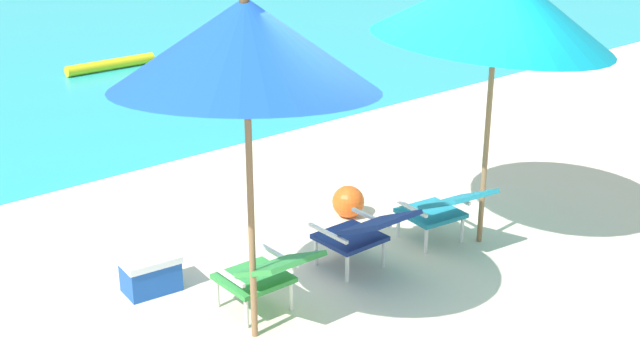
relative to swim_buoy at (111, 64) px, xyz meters
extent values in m
plane|color=beige|center=(-1.84, -4.08, -0.10)|extent=(40.00, 40.00, 0.00)
cylinder|color=yellow|center=(0.00, 0.00, 0.00)|extent=(1.60, 0.18, 0.18)
cube|color=#338E3D|center=(-2.87, -8.08, 0.18)|extent=(0.53, 0.51, 0.04)
cube|color=#338E3D|center=(-2.88, -8.45, 0.45)|extent=(0.53, 0.53, 0.27)
cylinder|color=white|center=(-3.09, -7.86, 0.03)|extent=(0.04, 0.04, 0.26)
cylinder|color=white|center=(-2.65, -7.87, 0.03)|extent=(0.04, 0.04, 0.26)
cylinder|color=white|center=(-3.10, -8.28, 0.03)|extent=(0.04, 0.04, 0.26)
cylinder|color=white|center=(-2.66, -8.29, 0.03)|extent=(0.04, 0.04, 0.26)
cube|color=white|center=(-3.13, -8.07, 0.30)|extent=(0.04, 0.50, 0.03)
cube|color=white|center=(-2.61, -8.08, 0.30)|extent=(0.04, 0.50, 0.03)
cube|color=navy|center=(-1.77, -8.02, 0.18)|extent=(0.52, 0.50, 0.04)
cube|color=navy|center=(-1.76, -8.38, 0.45)|extent=(0.52, 0.52, 0.27)
cylinder|color=white|center=(-1.99, -7.81, 0.03)|extent=(0.04, 0.04, 0.26)
cylinder|color=white|center=(-1.55, -7.80, 0.03)|extent=(0.04, 0.04, 0.26)
cylinder|color=white|center=(-1.99, -8.23, 0.03)|extent=(0.04, 0.04, 0.26)
cylinder|color=white|center=(-1.55, -8.22, 0.03)|extent=(0.04, 0.04, 0.26)
cube|color=white|center=(-2.03, -8.02, 0.30)|extent=(0.03, 0.50, 0.03)
cube|color=white|center=(-1.51, -8.01, 0.30)|extent=(0.03, 0.50, 0.03)
cube|color=teal|center=(-0.81, -8.11, 0.18)|extent=(0.58, 0.56, 0.04)
cube|color=teal|center=(-0.86, -8.47, 0.45)|extent=(0.58, 0.58, 0.27)
cylinder|color=white|center=(-1.00, -7.87, 0.03)|extent=(0.04, 0.04, 0.26)
cylinder|color=white|center=(-0.57, -7.93, 0.03)|extent=(0.04, 0.04, 0.26)
cylinder|color=white|center=(-1.06, -8.29, 0.03)|extent=(0.04, 0.04, 0.26)
cylinder|color=white|center=(-0.62, -8.35, 0.03)|extent=(0.04, 0.04, 0.26)
cube|color=white|center=(-1.07, -8.07, 0.30)|extent=(0.10, 0.50, 0.03)
cube|color=white|center=(-0.56, -8.14, 0.30)|extent=(0.10, 0.50, 0.03)
cylinder|color=olive|center=(-3.12, -8.42, 0.90)|extent=(0.05, 0.05, 1.99)
cone|color=blue|center=(-3.12, -8.42, 2.18)|extent=(2.69, 2.69, 0.81)
sphere|color=#4C3823|center=(-3.12, -8.42, 2.46)|extent=(0.07, 0.07, 0.07)
cylinder|color=olive|center=(-0.47, -8.44, 0.89)|extent=(0.05, 0.05, 1.97)
cone|color=#0A93AD|center=(-0.47, -8.44, 2.17)|extent=(3.01, 2.99, 0.86)
sphere|color=#EA5619|center=(-1.05, -7.20, 0.07)|extent=(0.33, 0.33, 0.33)
cube|color=#194CA5|center=(-3.36, -7.27, 0.03)|extent=(0.48, 0.35, 0.26)
cube|color=white|center=(-3.36, -7.27, 0.19)|extent=(0.50, 0.37, 0.06)
camera|label=1|loc=(-6.37, -13.04, 3.40)|focal=47.36mm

